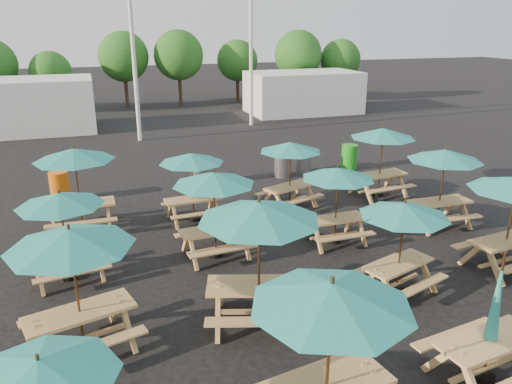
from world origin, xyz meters
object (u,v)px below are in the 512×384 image
object	(u,v)px
picnic_unit_4	(331,304)
picnic_unit_11	(291,151)
waste_bin_1	(199,171)
picnic_unit_5	(259,218)
waste_bin_4	(349,157)
picnic_unit_1	(71,245)
picnic_unit_7	(192,162)
picnic_unit_14	(445,160)
waste_bin_0	(60,186)
picnic_unit_8	(492,330)
picnic_unit_9	(404,215)
picnic_unit_3	(74,159)
picnic_unit_6	(214,183)
waste_bin_3	(303,160)
picnic_unit_2	(60,204)
picnic_unit_15	(383,137)
picnic_unit_10	(338,178)
waste_bin_2	(282,164)
picnic_unit_0	(41,378)

from	to	relation	value
picnic_unit_4	picnic_unit_11	bearing A→B (deg)	61.51
waste_bin_1	picnic_unit_4	bearing A→B (deg)	-93.60
picnic_unit_5	picnic_unit_4	bearing A→B (deg)	-72.60
waste_bin_1	waste_bin_4	distance (m)	6.14
picnic_unit_1	picnic_unit_5	size ratio (longest dim) A/B	0.92
waste_bin_1	picnic_unit_7	bearing A→B (deg)	-104.94
waste_bin_4	picnic_unit_11	bearing A→B (deg)	-139.80
picnic_unit_14	waste_bin_0	distance (m)	12.04
picnic_unit_8	picnic_unit_9	world-z (taller)	picnic_unit_8
picnic_unit_14	waste_bin_4	xyz separation A→B (m)	(0.37, 6.06, -1.49)
picnic_unit_3	picnic_unit_6	size ratio (longest dim) A/B	1.08
picnic_unit_3	waste_bin_3	xyz separation A→B (m)	(8.26, 3.30, -1.59)
picnic_unit_2	picnic_unit_9	world-z (taller)	picnic_unit_2
picnic_unit_1	picnic_unit_8	size ratio (longest dim) A/B	1.15
picnic_unit_1	picnic_unit_15	size ratio (longest dim) A/B	1.13
picnic_unit_2	picnic_unit_7	size ratio (longest dim) A/B	1.07
picnic_unit_11	picnic_unit_14	world-z (taller)	picnic_unit_14
picnic_unit_9	picnic_unit_1	bearing A→B (deg)	161.46
picnic_unit_6	picnic_unit_8	world-z (taller)	picnic_unit_8
picnic_unit_8	picnic_unit_10	xyz separation A→B (m)	(0.12, 5.69, 0.87)
picnic_unit_6	picnic_unit_8	bearing A→B (deg)	-67.32
picnic_unit_6	waste_bin_3	distance (m)	8.08
picnic_unit_8	picnic_unit_11	bearing A→B (deg)	82.04
picnic_unit_15	waste_bin_0	bearing A→B (deg)	158.30
picnic_unit_2	picnic_unit_1	bearing A→B (deg)	-94.69
picnic_unit_14	waste_bin_2	distance (m)	6.63
picnic_unit_6	picnic_unit_7	distance (m)	2.56
picnic_unit_1	waste_bin_3	xyz separation A→B (m)	(8.24, 9.11, -1.57)
picnic_unit_9	picnic_unit_4	bearing A→B (deg)	-154.67
picnic_unit_3	picnic_unit_7	world-z (taller)	picnic_unit_3
waste_bin_2	picnic_unit_2	bearing A→B (deg)	-141.73
picnic_unit_0	waste_bin_2	xyz separation A→B (m)	(7.58, 11.83, -1.27)
picnic_unit_1	picnic_unit_11	bearing A→B (deg)	26.45
picnic_unit_11	picnic_unit_9	bearing A→B (deg)	-106.89
picnic_unit_6	picnic_unit_10	bearing A→B (deg)	-8.59
picnic_unit_2	picnic_unit_6	xyz separation A→B (m)	(3.49, 0.09, 0.10)
picnic_unit_7	waste_bin_0	xyz separation A→B (m)	(-3.84, 3.09, -1.31)
picnic_unit_14	picnic_unit_5	bearing A→B (deg)	-153.67
picnic_unit_9	picnic_unit_14	size ratio (longest dim) A/B	1.05
picnic_unit_15	waste_bin_4	bearing A→B (deg)	73.15
picnic_unit_2	picnic_unit_6	size ratio (longest dim) A/B	1.00
waste_bin_1	waste_bin_3	bearing A→B (deg)	2.76
picnic_unit_8	picnic_unit_3	bearing A→B (deg)	117.83
picnic_unit_0	picnic_unit_15	size ratio (longest dim) A/B	0.87
picnic_unit_6	picnic_unit_9	world-z (taller)	picnic_unit_6
picnic_unit_14	waste_bin_2	size ratio (longest dim) A/B	2.30
picnic_unit_4	picnic_unit_5	xyz separation A→B (m)	(-0.01, 2.94, 0.08)
waste_bin_1	waste_bin_3	size ratio (longest dim) A/B	1.00
picnic_unit_8	picnic_unit_0	bearing A→B (deg)	172.44
picnic_unit_8	picnic_unit_9	distance (m)	3.05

